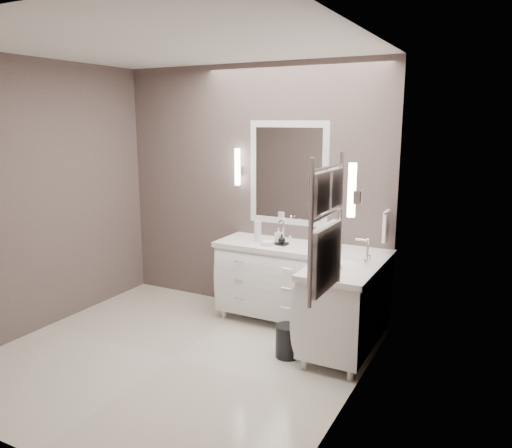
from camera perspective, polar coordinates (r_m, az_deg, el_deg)
The scene contains 21 objects.
floor at distance 4.73m, azimuth -9.41°, elevation -14.91°, with size 3.20×3.00×0.01m, color beige.
ceiling at distance 4.27m, azimuth -10.71°, elevation 19.68°, with size 3.20×3.00×0.01m, color white.
wall_back at distance 5.55m, azimuth -0.53°, elevation 3.99°, with size 3.20×0.01×2.70m, color #534542.
wall_front at distance 3.26m, azimuth -26.28°, elevation -2.90°, with size 3.20×0.01×2.70m, color #534542.
wall_left at distance 5.41m, azimuth -23.67°, elevation 2.79°, with size 0.01×3.00×2.70m, color #534542.
wall_right at distance 3.57m, azimuth 10.94°, elevation -0.68°, with size 0.01×3.00×2.70m, color #534542.
vanity_back at distance 5.30m, azimuth 2.38°, elevation -6.01°, with size 1.24×0.59×0.97m.
vanity_right at distance 4.71m, azimuth 10.43°, elevation -8.51°, with size 0.59×1.24×0.97m.
mirror_back at distance 5.31m, azimuth 3.69°, elevation 5.79°, with size 0.90×0.02×1.10m.
mirror_right at distance 4.30m, azimuth 13.92°, elevation 4.02°, with size 0.02×0.90×1.10m.
sconce_back at distance 5.51m, azimuth -2.13°, elevation 6.47°, with size 0.06×0.06×0.40m.
sconce_right at distance 3.75m, azimuth 10.89°, elevation 3.71°, with size 0.06×0.06×0.40m.
towel_bar_corner at distance 4.92m, azimuth 14.64°, elevation -0.19°, with size 0.03×0.22×0.30m.
towel_ladder at distance 3.20m, azimuth 7.97°, elevation -1.24°, with size 0.06×0.58×0.90m.
waste_bin at distance 4.63m, azimuth 3.59°, elevation -13.21°, with size 0.21×0.21×0.30m, color black.
amenity_tray_back at distance 5.14m, azimuth 2.79°, elevation -2.23°, with size 0.15×0.11×0.02m, color black.
amenity_tray_right at distance 4.33m, azimuth 8.92°, elevation -5.06°, with size 0.11×0.14×0.02m, color black.
water_bottle at distance 5.23m, azimuth 0.19°, elevation -0.87°, with size 0.08×0.08×0.22m, color silver.
soap_bottle_a at distance 5.15m, azimuth 2.59°, elevation -1.26°, with size 0.06×0.07×0.14m, color white.
soap_bottle_b at distance 5.08m, azimuth 2.96°, elevation -1.71°, with size 0.07×0.07×0.09m, color black.
soap_bottle_c at distance 4.31m, azimuth 8.96°, elevation -3.97°, with size 0.06×0.06×0.15m, color white.
Camera 1 is at (2.58, -3.34, 2.11)m, focal length 35.00 mm.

